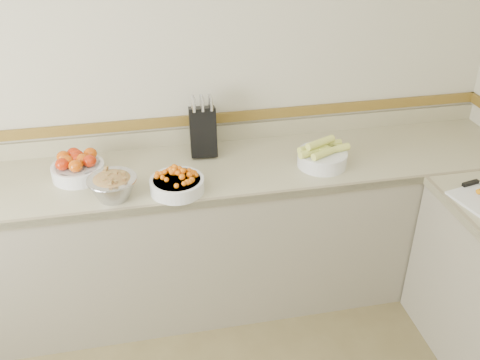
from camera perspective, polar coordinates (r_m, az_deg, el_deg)
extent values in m
plane|color=#BFB99D|center=(3.03, -9.13, 10.43)|extent=(4.00, 0.00, 4.00)
cube|color=tan|center=(2.91, -8.05, 0.48)|extent=(4.00, 0.65, 0.04)
cube|color=gray|center=(3.16, -7.46, -6.58)|extent=(4.00, 0.63, 0.86)
cube|color=#7C6F53|center=(2.64, -7.51, -2.90)|extent=(4.00, 0.02, 0.04)
cube|color=tan|center=(3.16, -8.60, 4.40)|extent=(4.00, 0.02, 0.10)
cube|color=brown|center=(3.11, -8.74, 6.03)|extent=(4.00, 0.02, 0.06)
cube|color=black|center=(3.01, -3.97, 5.17)|extent=(0.16, 0.19, 0.29)
cylinder|color=silver|center=(2.91, -4.94, 7.90)|extent=(0.02, 0.04, 0.08)
cylinder|color=silver|center=(2.91, -4.00, 7.98)|extent=(0.02, 0.04, 0.08)
cylinder|color=silver|center=(2.92, -3.08, 8.06)|extent=(0.02, 0.04, 0.08)
cylinder|color=silver|center=(2.93, -5.01, 8.12)|extent=(0.02, 0.04, 0.08)
cylinder|color=silver|center=(2.94, -4.09, 8.20)|extent=(0.02, 0.04, 0.08)
cylinder|color=silver|center=(2.94, -3.16, 8.28)|extent=(0.02, 0.04, 0.08)
cylinder|color=silver|center=(2.96, -5.08, 8.33)|extent=(0.02, 0.04, 0.08)
cylinder|color=silver|center=(2.96, -4.17, 8.41)|extent=(0.02, 0.04, 0.08)
cylinder|color=silver|center=(2.97, -3.25, 8.49)|extent=(0.02, 0.04, 0.08)
cylinder|color=silver|center=(2.94, -16.87, 0.94)|extent=(0.27, 0.27, 0.07)
torus|color=silver|center=(2.92, -16.95, 1.45)|extent=(0.28, 0.28, 0.01)
cylinder|color=white|center=(2.92, -16.95, 1.45)|extent=(0.24, 0.24, 0.01)
ellipsoid|color=#B32307|center=(2.88, -18.44, 1.60)|extent=(0.07, 0.07, 0.06)
ellipsoid|color=#C34807|center=(2.85, -17.14, 1.44)|extent=(0.07, 0.07, 0.06)
ellipsoid|color=#B32307|center=(2.88, -15.75, 1.98)|extent=(0.07, 0.07, 0.06)
ellipsoid|color=#C34807|center=(2.96, -18.32, 2.36)|extent=(0.07, 0.07, 0.06)
ellipsoid|color=#B32307|center=(2.92, -17.05, 2.21)|extent=(0.07, 0.07, 0.06)
ellipsoid|color=#C34807|center=(2.95, -15.69, 2.73)|extent=(0.07, 0.07, 0.06)
ellipsoid|color=#B32307|center=(2.97, -17.33, 2.71)|extent=(0.07, 0.07, 0.06)
ellipsoid|color=#C34807|center=(2.90, -16.45, 2.11)|extent=(0.07, 0.07, 0.06)
ellipsoid|color=#B32307|center=(2.95, -17.01, 2.50)|extent=(0.07, 0.07, 0.06)
ellipsoid|color=#C34807|center=(2.91, -17.96, 1.91)|extent=(0.07, 0.07, 0.06)
cylinder|color=silver|center=(2.71, -6.72, -0.55)|extent=(0.27, 0.27, 0.07)
torus|color=silver|center=(2.69, -6.76, -0.01)|extent=(0.28, 0.28, 0.01)
cylinder|color=white|center=(2.69, -6.76, -0.01)|extent=(0.24, 0.24, 0.01)
sphere|color=#CA5707|center=(2.66, -7.03, 0.80)|extent=(0.03, 0.03, 0.03)
sphere|color=#CA5707|center=(2.65, -7.20, 0.67)|extent=(0.03, 0.03, 0.03)
sphere|color=#CA5707|center=(2.68, -7.04, 1.04)|extent=(0.03, 0.03, 0.03)
sphere|color=#CA5707|center=(2.67, -7.06, 1.12)|extent=(0.03, 0.03, 0.03)
sphere|color=#CA5707|center=(2.71, -8.80, 0.68)|extent=(0.03, 0.03, 0.03)
sphere|color=#CA5707|center=(2.73, -6.29, 1.30)|extent=(0.03, 0.03, 0.03)
sphere|color=#CA5707|center=(2.66, -6.83, 1.20)|extent=(0.03, 0.03, 0.03)
sphere|color=#CA5707|center=(2.61, -6.83, -0.36)|extent=(0.03, 0.03, 0.03)
sphere|color=#CA5707|center=(2.67, -6.92, 1.33)|extent=(0.03, 0.03, 0.03)
sphere|color=#CA5707|center=(2.66, -7.13, 0.80)|extent=(0.03, 0.03, 0.03)
sphere|color=#CA5707|center=(2.73, -6.79, 1.43)|extent=(0.03, 0.03, 0.03)
sphere|color=#CA5707|center=(2.71, -6.86, 1.29)|extent=(0.03, 0.03, 0.03)
sphere|color=#CA5707|center=(2.68, -5.45, 0.96)|extent=(0.03, 0.03, 0.03)
sphere|color=#CA5707|center=(2.60, -6.47, -0.59)|extent=(0.03, 0.03, 0.03)
sphere|color=#CA5707|center=(2.66, -7.91, 0.50)|extent=(0.03, 0.03, 0.03)
sphere|color=#CA5707|center=(2.66, -4.74, 0.39)|extent=(0.03, 0.03, 0.03)
sphere|color=#CA5707|center=(2.60, -6.80, -0.61)|extent=(0.03, 0.03, 0.03)
sphere|color=#CA5707|center=(2.69, -6.29, 1.24)|extent=(0.03, 0.03, 0.03)
sphere|color=#CA5707|center=(2.69, -6.76, 1.26)|extent=(0.03, 0.03, 0.03)
sphere|color=#CA5707|center=(2.65, -7.70, 0.51)|extent=(0.03, 0.03, 0.03)
sphere|color=#CA5707|center=(2.68, -4.74, 0.53)|extent=(0.03, 0.03, 0.03)
sphere|color=#CA5707|center=(2.75, -7.58, 1.36)|extent=(0.03, 0.03, 0.03)
sphere|color=#CA5707|center=(2.64, -6.41, 0.48)|extent=(0.03, 0.03, 0.03)
sphere|color=#CA5707|center=(2.64, -6.68, 0.53)|extent=(0.03, 0.03, 0.03)
sphere|color=#CA5707|center=(2.69, -4.90, 0.76)|extent=(0.03, 0.03, 0.03)
sphere|color=#CA5707|center=(2.67, -8.85, 0.13)|extent=(0.03, 0.03, 0.03)
sphere|color=#CA5707|center=(2.66, -6.59, 0.96)|extent=(0.03, 0.03, 0.03)
sphere|color=#CA5707|center=(2.68, -8.09, 0.73)|extent=(0.03, 0.03, 0.03)
sphere|color=#CA5707|center=(2.66, -6.14, 0.94)|extent=(0.03, 0.03, 0.03)
sphere|color=#CA5707|center=(2.68, -4.79, 0.61)|extent=(0.03, 0.03, 0.03)
sphere|color=#CA5707|center=(2.62, -5.72, -0.19)|extent=(0.03, 0.03, 0.03)
sphere|color=#CA5707|center=(2.71, -6.75, 1.30)|extent=(0.03, 0.03, 0.03)
sphere|color=#CA5707|center=(2.61, -6.00, -0.38)|extent=(0.03, 0.03, 0.03)
sphere|color=#CA5707|center=(2.73, -5.52, 1.28)|extent=(0.03, 0.03, 0.03)
sphere|color=#CA5707|center=(2.72, -5.78, 1.28)|extent=(0.03, 0.03, 0.03)
sphere|color=#CA5707|center=(2.70, -6.59, 1.41)|extent=(0.03, 0.03, 0.03)
cylinder|color=silver|center=(2.96, 8.75, 2.27)|extent=(0.27, 0.27, 0.08)
torus|color=silver|center=(2.94, 8.81, 2.86)|extent=(0.27, 0.27, 0.01)
cylinder|color=#D0D659|center=(2.90, 7.87, 3.03)|extent=(0.18, 0.10, 0.04)
cylinder|color=#D0D659|center=(2.90, 9.11, 2.92)|extent=(0.18, 0.12, 0.04)
cylinder|color=#D0D659|center=(2.94, 10.01, 3.26)|extent=(0.18, 0.07, 0.04)
cylinder|color=#D0D659|center=(2.94, 7.70, 3.52)|extent=(0.18, 0.11, 0.04)
cylinder|color=#D0D659|center=(2.98, 9.13, 3.73)|extent=(0.18, 0.06, 0.04)
cylinder|color=#D0D659|center=(2.90, 8.57, 3.96)|extent=(0.18, 0.11, 0.04)
cylinder|color=#B2B2BA|center=(2.70, -13.39, -0.85)|extent=(0.24, 0.24, 0.11)
torus|color=#B2B2BA|center=(2.67, -13.52, 0.09)|extent=(0.25, 0.25, 0.01)
ellipsoid|color=#A71613|center=(2.68, -13.50, -0.05)|extent=(0.20, 0.20, 0.06)
cube|color=#A71613|center=(2.67, -13.10, 0.69)|extent=(0.02, 0.02, 0.02)
cube|color=#70AB53|center=(2.67, -13.47, 0.15)|extent=(0.02, 0.02, 0.02)
cube|color=#A71613|center=(2.60, -13.69, -0.31)|extent=(0.02, 0.02, 0.02)
cube|color=#70AB53|center=(2.62, -13.59, 0.05)|extent=(0.02, 0.02, 0.02)
cube|color=#A71613|center=(2.61, -13.14, -0.19)|extent=(0.02, 0.02, 0.02)
cube|color=#70AB53|center=(2.67, -13.91, 0.47)|extent=(0.02, 0.02, 0.02)
cube|color=#A71613|center=(2.73, -14.07, 1.27)|extent=(0.02, 0.02, 0.02)
cube|color=#70AB53|center=(2.71, -14.25, 0.88)|extent=(0.02, 0.02, 0.02)
cube|color=#A71613|center=(2.63, -12.20, 0.10)|extent=(0.02, 0.02, 0.02)
cube|color=#70AB53|center=(2.66, -12.34, 0.73)|extent=(0.02, 0.02, 0.02)
cube|color=#A71613|center=(2.67, -13.06, 0.49)|extent=(0.02, 0.02, 0.02)
cube|color=#70AB53|center=(2.64, -14.30, -0.02)|extent=(0.02, 0.02, 0.02)
cube|color=#A71613|center=(2.64, -14.64, -0.35)|extent=(0.02, 0.02, 0.02)
cube|color=#70AB53|center=(2.68, -13.72, 0.58)|extent=(0.02, 0.02, 0.02)
cube|color=black|center=(2.97, 23.38, -0.31)|extent=(0.10, 0.04, 0.02)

